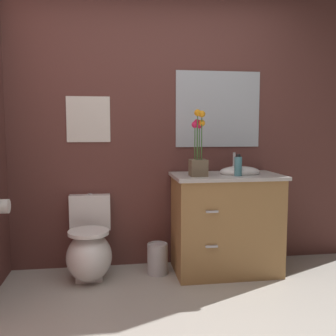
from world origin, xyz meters
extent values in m
cube|color=brown|center=(0.20, 1.57, 1.25)|extent=(3.96, 0.05, 2.50)
ellipsoid|color=white|center=(-0.57, 1.23, 0.20)|extent=(0.38, 0.48, 0.40)
cube|color=white|center=(-0.57, 1.28, 0.09)|extent=(0.22, 0.26, 0.18)
cube|color=white|center=(-0.57, 1.51, 0.52)|extent=(0.36, 0.13, 0.32)
cylinder|color=white|center=(-0.57, 1.21, 0.42)|extent=(0.34, 0.34, 0.03)
cylinder|color=#B7B7BC|center=(-0.57, 1.51, 0.68)|extent=(0.04, 0.04, 0.02)
cube|color=#9E7242|center=(0.62, 1.25, 0.42)|extent=(0.90, 0.52, 0.84)
cube|color=#BCB7B2|center=(0.62, 1.25, 0.86)|extent=(0.94, 0.56, 0.03)
ellipsoid|color=white|center=(0.74, 1.25, 0.89)|extent=(0.36, 0.26, 0.10)
cylinder|color=#B7B7BC|center=(0.74, 1.41, 0.96)|extent=(0.02, 0.02, 0.18)
cube|color=#B7B7BC|center=(0.42, 0.97, 0.61)|extent=(0.10, 0.02, 0.02)
cube|color=#B7B7BC|center=(0.42, 0.97, 0.32)|extent=(0.10, 0.02, 0.02)
cube|color=brown|center=(0.35, 1.16, 0.94)|extent=(0.14, 0.14, 0.14)
cylinder|color=#386B2D|center=(0.38, 1.15, 1.16)|extent=(0.01, 0.01, 0.30)
sphere|color=orange|center=(0.38, 1.15, 1.32)|extent=(0.06, 0.06, 0.06)
cylinder|color=#386B2D|center=(0.36, 1.17, 1.16)|extent=(0.01, 0.01, 0.29)
sphere|color=#E01E51|center=(0.36, 1.17, 1.30)|extent=(0.06, 0.06, 0.06)
cylinder|color=#386B2D|center=(0.34, 1.17, 1.17)|extent=(0.01, 0.01, 0.31)
sphere|color=#E01E51|center=(0.34, 1.17, 1.32)|extent=(0.06, 0.06, 0.06)
cylinder|color=#386B2D|center=(0.32, 1.16, 1.16)|extent=(0.01, 0.01, 0.29)
sphere|color=#E01E51|center=(0.32, 1.16, 1.30)|extent=(0.06, 0.06, 0.06)
cylinder|color=#386B2D|center=(0.33, 1.13, 1.21)|extent=(0.01, 0.01, 0.39)
sphere|color=orange|center=(0.33, 1.13, 1.40)|extent=(0.06, 0.06, 0.06)
cylinder|color=#386B2D|center=(0.37, 1.13, 1.20)|extent=(0.01, 0.01, 0.38)
sphere|color=orange|center=(0.37, 1.13, 1.39)|extent=(0.06, 0.06, 0.06)
cylinder|color=teal|center=(0.69, 1.12, 0.95)|extent=(0.06, 0.06, 0.16)
cylinder|color=black|center=(0.69, 1.12, 1.05)|extent=(0.04, 0.04, 0.02)
cylinder|color=#B7B7BC|center=(0.02, 1.28, 0.13)|extent=(0.18, 0.18, 0.26)
torus|color=#B7B7BC|center=(0.02, 1.28, 0.27)|extent=(0.18, 0.18, 0.01)
cube|color=silver|center=(-0.57, 1.54, 1.35)|extent=(0.38, 0.01, 0.40)
cube|color=#B2BCC6|center=(0.62, 1.54, 1.45)|extent=(0.80, 0.01, 0.70)
cylinder|color=white|center=(-1.20, 1.08, 0.68)|extent=(0.11, 0.11, 0.11)
camera|label=1|loc=(-0.37, -1.94, 1.27)|focal=40.80mm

